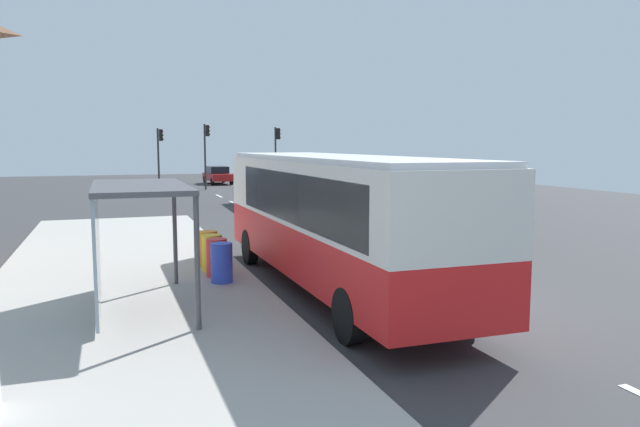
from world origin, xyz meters
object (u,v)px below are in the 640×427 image
object	(u,v)px
bus_shelter	(124,214)
bus	(333,214)
recycling_bin_red	(217,258)
recycling_bin_yellow	(212,253)
traffic_light_near_side	(277,148)
recycling_bin_blue	(222,263)
traffic_light_far_side	(160,149)
sedan_near	(218,175)
traffic_light_median	(206,146)
recycling_bin_orange	(208,249)
white_van	(273,181)

from	to	relation	value
bus_shelter	bus	bearing A→B (deg)	8.74
bus	recycling_bin_red	bearing A→B (deg)	146.42
recycling_bin_yellow	traffic_light_near_side	bearing A→B (deg)	71.68
bus	recycling_bin_blue	xyz separation A→B (m)	(-2.49, 0.95, -1.19)
traffic_light_near_side	bus	bearing A→B (deg)	-102.84
recycling_bin_red	bus_shelter	world-z (taller)	bus_shelter
recycling_bin_yellow	traffic_light_far_side	world-z (taller)	traffic_light_far_side
traffic_light_far_side	recycling_bin_red	bearing A→B (deg)	-92.05
sedan_near	traffic_light_median	xyz separation A→B (m)	(-1.90, -6.29, 2.51)
recycling_bin_blue	traffic_light_near_side	size ratio (longest dim) A/B	0.20
bus_shelter	recycling_bin_orange	bearing A→B (deg)	59.62
white_van	sedan_near	world-z (taller)	white_van
sedan_near	traffic_light_far_side	xyz separation A→B (m)	(-5.39, -7.09, 2.29)
recycling_bin_red	bus	bearing A→B (deg)	-33.58
white_van	bus_shelter	bearing A→B (deg)	-112.26
traffic_light_near_side	traffic_light_far_side	size ratio (longest dim) A/B	1.03
bus	recycling_bin_orange	size ratio (longest dim) A/B	11.61
traffic_light_far_side	traffic_light_median	distance (m)	3.59
recycling_bin_red	traffic_light_median	xyz separation A→B (m)	(4.60, 31.60, 2.65)
sedan_near	bus_shelter	bearing A→B (deg)	-102.20
recycling_bin_red	bus_shelter	bearing A→B (deg)	-132.99
recycling_bin_orange	traffic_light_near_side	size ratio (longest dim) A/B	0.20
sedan_near	recycling_bin_blue	bearing A→B (deg)	-99.55
bus	bus_shelter	bearing A→B (deg)	-171.26
recycling_bin_blue	recycling_bin_orange	world-z (taller)	same
recycling_bin_yellow	bus_shelter	distance (m)	4.05
recycling_bin_red	recycling_bin_orange	bearing A→B (deg)	90.00
recycling_bin_red	recycling_bin_yellow	world-z (taller)	same
traffic_light_median	traffic_light_near_side	bearing A→B (deg)	-17.41
recycling_bin_orange	traffic_light_median	bearing A→B (deg)	81.34
recycling_bin_yellow	traffic_light_near_side	size ratio (longest dim) A/B	0.20
sedan_near	bus_shelter	xyz separation A→B (m)	(-8.71, -40.27, 1.31)
bus	traffic_light_far_side	xyz separation A→B (m)	(-1.38, 32.46, 1.24)
recycling_bin_red	traffic_light_near_side	distance (m)	31.63
sedan_near	traffic_light_near_side	xyz separation A→B (m)	(3.21, -7.89, 2.37)
recycling_bin_yellow	traffic_light_median	world-z (taller)	traffic_light_median
recycling_bin_blue	recycling_bin_red	world-z (taller)	same
recycling_bin_yellow	traffic_light_far_side	distance (m)	30.22
bus_shelter	sedan_near	bearing A→B (deg)	77.80
traffic_light_far_side	bus	bearing A→B (deg)	-87.56
recycling_bin_blue	bus_shelter	size ratio (longest dim) A/B	0.24
bus	sedan_near	distance (m)	39.76
recycling_bin_blue	traffic_light_near_side	bearing A→B (deg)	72.46
white_van	sedan_near	xyz separation A→B (m)	(0.10, 19.23, -0.55)
recycling_bin_blue	recycling_bin_orange	bearing A→B (deg)	90.00
bus	sedan_near	xyz separation A→B (m)	(4.01, 39.55, -1.05)
bus	traffic_light_median	size ratio (longest dim) A/B	2.22
recycling_bin_red	recycling_bin_yellow	size ratio (longest dim) A/B	1.00
recycling_bin_orange	traffic_light_near_side	xyz separation A→B (m)	(9.70, 28.60, 2.50)
recycling_bin_yellow	recycling_bin_orange	distance (m)	0.70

